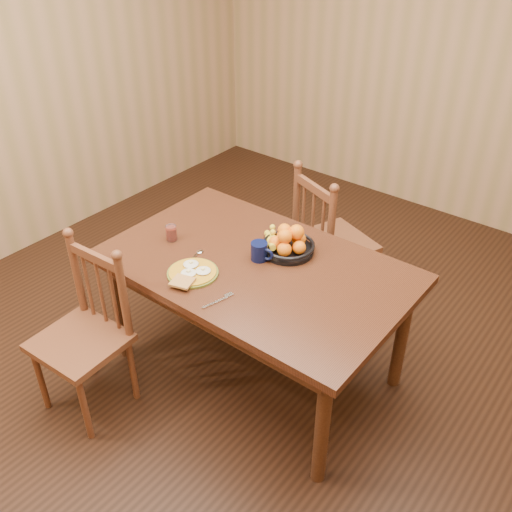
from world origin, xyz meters
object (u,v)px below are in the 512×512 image
Objects in this scene: chair_near at (85,335)px; breakfast_plate at (192,273)px; dining_table at (256,277)px; chair_far at (330,242)px; coffee_mug at (260,251)px; fruit_bowl at (288,243)px.

chair_near reaches higher than breakfast_plate.
breakfast_plate is (-0.20, -0.28, 0.10)m from dining_table.
chair_far reaches higher than chair_near.
coffee_mug is at bearing 60.28° from breakfast_plate.
chair_near is at bearing 92.16° from chair_far.
breakfast_plate is 2.24× the size of coffee_mug.
chair_far is at bearing 97.91° from fruit_bowl.
dining_table is 5.34× the size of breakfast_plate.
chair_far reaches higher than dining_table.
fruit_bowl is (0.08, -0.60, 0.33)m from chair_far.
dining_table is 11.96× the size of coffee_mug.
chair_near is 7.09× the size of coffee_mug.
coffee_mug is 0.41× the size of fruit_bowl.
fruit_bowl is at bearing 53.72° from chair_near.
coffee_mug reaches higher than breakfast_plate.
coffee_mug is at bearing 52.28° from chair_near.
fruit_bowl is at bearing 61.73° from breakfast_plate.
fruit_bowl is (0.61, 0.93, 0.34)m from chair_near.
coffee_mug reaches higher than dining_table.
chair_far is 1.13m from breakfast_plate.
breakfast_plate is at bearing -119.72° from coffee_mug.
dining_table is 1.63× the size of chair_far.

